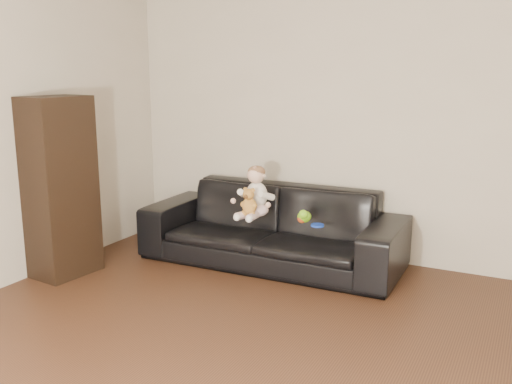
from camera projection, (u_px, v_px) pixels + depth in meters
The scene contains 9 objects.
wall_back at pixel (383, 118), 4.96m from camera, with size 5.00×5.00×0.00m, color #BFB5A1.
sofa at pixel (272, 226), 5.10m from camera, with size 2.31×0.90×0.67m, color black.
cabinet at pixel (60, 187), 4.74m from camera, with size 0.38×0.52×1.50m, color black.
shelf_item at pixel (59, 147), 4.66m from camera, with size 0.18×0.25×0.28m, color silver.
baby at pixel (255, 195), 4.97m from camera, with size 0.31×0.38×0.45m.
teddy_bear at pixel (249, 202), 4.85m from camera, with size 0.14×0.14×0.23m.
toy_green at pixel (304, 217), 4.82m from camera, with size 0.12×0.14×0.10m, color #7ED819.
toy_rattle at pixel (302, 219), 4.80m from camera, with size 0.07×0.07×0.07m, color #D64A19.
toy_blue_disc at pixel (317, 225), 4.71m from camera, with size 0.11×0.11×0.02m, color #1739BD.
Camera 1 is at (1.26, -2.20, 1.73)m, focal length 40.00 mm.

